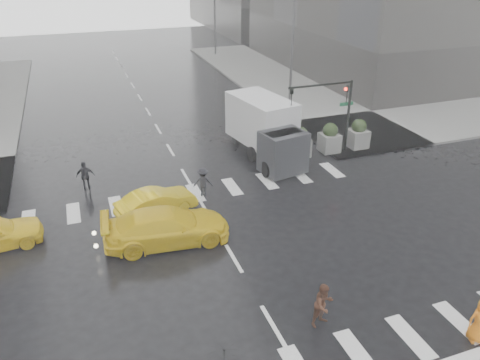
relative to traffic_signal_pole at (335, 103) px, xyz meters
name	(u,v)px	position (x,y,z in m)	size (l,w,h in m)	color
ground	(234,258)	(-9.01, -8.01, -3.22)	(120.00, 120.00, 0.00)	black
sidewalk_ne	(383,95)	(10.49, 9.49, -3.14)	(35.00, 35.00, 0.15)	slate
road_markings	(234,258)	(-9.01, -8.01, -3.21)	(18.00, 48.00, 0.01)	silver
traffic_signal_pole	(335,103)	(0.00, 0.00, 0.00)	(4.45, 0.42, 4.50)	black
street_lamp_near	(291,41)	(1.86, 9.99, 1.73)	(2.15, 0.22, 9.00)	#59595B
street_lamp_far	(213,10)	(1.86, 29.99, 1.73)	(2.15, 0.22, 9.00)	#59595B
planter_west	(300,143)	(-2.01, 0.19, -2.23)	(1.10, 1.10, 1.80)	slate
planter_mid	(330,138)	(-0.01, 0.19, -2.23)	(1.10, 1.10, 1.80)	slate
planter_east	(358,134)	(1.99, 0.19, -2.23)	(1.10, 1.10, 1.80)	slate
pedestrian_brown	(324,305)	(-7.42, -12.48, -2.41)	(0.78, 0.61, 1.61)	#4B291B
pedestrian_far_a	(85,176)	(-14.21, 0.26, -2.42)	(0.94, 0.57, 1.60)	black
pedestrian_far_b	(203,182)	(-8.68, -2.40, -2.46)	(0.98, 0.54, 1.52)	black
taxi_mid	(156,202)	(-11.26, -3.45, -2.59)	(1.32, 3.79, 1.25)	yellow
taxi_rear	(167,227)	(-11.27, -5.92, -2.45)	(2.15, 4.68, 1.54)	yellow
box_truck	(267,128)	(-3.80, 1.00, -1.40)	(2.40, 6.41, 3.41)	silver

